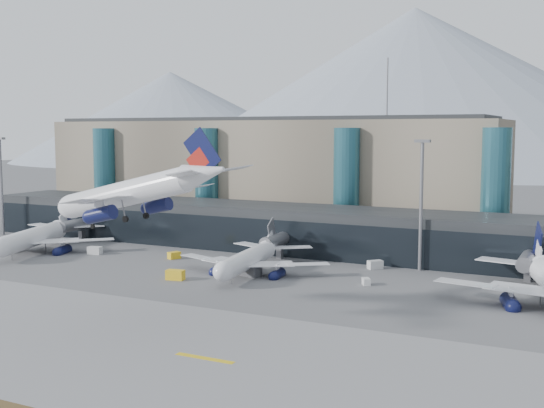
{
  "coord_description": "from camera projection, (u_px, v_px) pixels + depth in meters",
  "views": [
    {
      "loc": [
        62.58,
        -82.41,
        27.19
      ],
      "look_at": [
        5.63,
        32.0,
        13.49
      ],
      "focal_mm": 45.0,
      "sensor_mm": 36.0,
      "label": 1
    }
  ],
  "objects": [
    {
      "name": "veh_c",
      "position": [
        251.0,
        270.0,
        128.12
      ],
      "size": [
        4.46,
        3.12,
        2.25
      ],
      "primitive_type": "cube",
      "rotation": [
        0.0,
        0.0,
        -0.26
      ],
      "color": "#444549",
      "rests_on": "ground"
    },
    {
      "name": "veh_g",
      "position": [
        366.0,
        282.0,
        120.87
      ],
      "size": [
        2.12,
        2.42,
        1.22
      ],
      "primitive_type": "cube",
      "rotation": [
        0.0,
        0.0,
        -1.03
      ],
      "color": "silver",
      "rests_on": "ground"
    },
    {
      "name": "lightmast_mid",
      "position": [
        421.0,
        197.0,
        131.87
      ],
      "size": [
        3.0,
        1.2,
        25.6
      ],
      "color": "slate",
      "rests_on": "ground"
    },
    {
      "name": "jet_parked_left",
      "position": [
        40.0,
        230.0,
        156.37
      ],
      "size": [
        35.54,
        37.48,
        12.03
      ],
      "rotation": [
        0.0,
        0.0,
        1.89
      ],
      "color": "silver",
      "rests_on": "ground"
    },
    {
      "name": "jet_parked_mid",
      "position": [
        253.0,
        252.0,
        131.71
      ],
      "size": [
        32.06,
        32.02,
        10.41
      ],
      "rotation": [
        0.0,
        0.0,
        1.7
      ],
      "color": "silver",
      "rests_on": "ground"
    },
    {
      "name": "veh_h",
      "position": [
        175.0,
        275.0,
        125.0
      ],
      "size": [
        3.53,
        2.23,
        1.82
      ],
      "primitive_type": "cube",
      "rotation": [
        0.0,
        0.0,
        0.16
      ],
      "color": "yellow",
      "rests_on": "ground"
    },
    {
      "name": "runway_markings",
      "position": [
        77.0,
        336.0,
        90.62
      ],
      "size": [
        128.0,
        1.0,
        0.02
      ],
      "color": "gold",
      "rests_on": "ground"
    },
    {
      "name": "veh_d",
      "position": [
        375.0,
        265.0,
        134.96
      ],
      "size": [
        3.12,
        3.22,
        1.67
      ],
      "primitive_type": "cube",
      "rotation": [
        0.0,
        0.0,
        0.84
      ],
      "color": "silver",
      "rests_on": "ground"
    },
    {
      "name": "mountain_ridge",
      "position": [
        532.0,
        102.0,
        430.27
      ],
      "size": [
        910.0,
        400.0,
        110.0
      ],
      "color": "gray",
      "rests_on": "ground"
    },
    {
      "name": "hero_jet",
      "position": [
        142.0,
        185.0,
        95.28
      ],
      "size": [
        31.31,
        31.97,
        10.31
      ],
      "rotation": [
        0.0,
        -0.22,
        -0.06
      ],
      "color": "silver",
      "rests_on": "ground"
    },
    {
      "name": "concourse",
      "position": [
        300.0,
        229.0,
        154.84
      ],
      "size": [
        170.0,
        27.0,
        10.0
      ],
      "color": "black",
      "rests_on": "ground"
    },
    {
      "name": "veh_a",
      "position": [
        95.0,
        250.0,
        151.01
      ],
      "size": [
        3.28,
        2.23,
        1.69
      ],
      "primitive_type": "cube",
      "rotation": [
        0.0,
        0.0,
        0.19
      ],
      "color": "silver",
      "rests_on": "ground"
    },
    {
      "name": "terminal_main",
      "position": [
        266.0,
        173.0,
        193.52
      ],
      "size": [
        130.0,
        30.0,
        31.0
      ],
      "color": "gray",
      "rests_on": "ground"
    },
    {
      "name": "ground",
      "position": [
        146.0,
        310.0,
        103.98
      ],
      "size": [
        900.0,
        900.0,
        0.0
      ],
      "primitive_type": "plane",
      "color": "#515154",
      "rests_on": "ground"
    },
    {
      "name": "teal_towers",
      "position": [
        273.0,
        183.0,
        175.0
      ],
      "size": [
        116.4,
        19.4,
        46.0
      ],
      "color": "#255A68",
      "rests_on": "ground"
    },
    {
      "name": "lightmast_left",
      "position": [
        1.0,
        180.0,
        177.94
      ],
      "size": [
        3.0,
        1.2,
        25.6
      ],
      "color": "slate",
      "rests_on": "ground"
    },
    {
      "name": "veh_b",
      "position": [
        174.0,
        255.0,
        145.67
      ],
      "size": [
        2.46,
        2.97,
        1.47
      ],
      "primitive_type": "cube",
      "rotation": [
        0.0,
        0.0,
        1.16
      ],
      "color": "yellow",
      "rests_on": "ground"
    },
    {
      "name": "runway_strip",
      "position": [
        77.0,
        336.0,
        90.62
      ],
      "size": [
        400.0,
        40.0,
        0.04
      ],
      "primitive_type": "cube",
      "color": "slate",
      "rests_on": "ground"
    }
  ]
}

